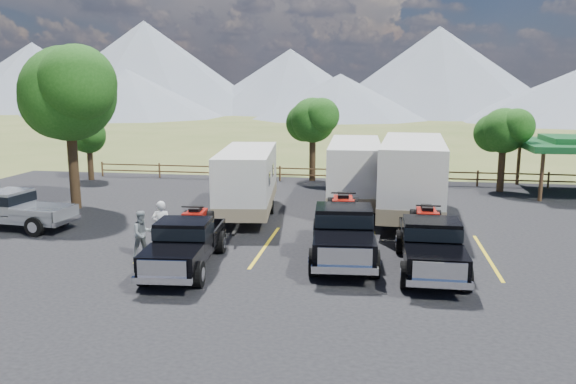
# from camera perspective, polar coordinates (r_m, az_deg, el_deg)

# --- Properties ---
(ground) EXTENTS (320.00, 320.00, 0.00)m
(ground) POSITION_cam_1_polar(r_m,az_deg,el_deg) (17.17, 1.65, -9.66)
(ground) COLOR #495C27
(ground) RESTS_ON ground
(asphalt_lot) EXTENTS (44.00, 34.00, 0.04)m
(asphalt_lot) POSITION_cam_1_polar(r_m,az_deg,el_deg) (19.98, 2.79, -6.62)
(asphalt_lot) COLOR black
(asphalt_lot) RESTS_ON ground
(stall_lines) EXTENTS (12.12, 5.50, 0.01)m
(stall_lines) POSITION_cam_1_polar(r_m,az_deg,el_deg) (20.92, 3.10, -5.75)
(stall_lines) COLOR gold
(stall_lines) RESTS_ON asphalt_lot
(tree_big_nw) EXTENTS (5.54, 5.18, 7.84)m
(tree_big_nw) POSITION_cam_1_polar(r_m,az_deg,el_deg) (28.95, -21.47, 9.28)
(tree_big_nw) COLOR black
(tree_big_nw) RESTS_ON ground
(tree_ne_a) EXTENTS (3.11, 2.92, 4.76)m
(tree_ne_a) POSITION_cam_1_polar(r_m,az_deg,el_deg) (33.77, 21.04, 5.82)
(tree_ne_a) COLOR black
(tree_ne_a) RESTS_ON ground
(tree_north) EXTENTS (3.46, 3.24, 5.25)m
(tree_north) POSITION_cam_1_polar(r_m,az_deg,el_deg) (35.27, 2.49, 7.28)
(tree_north) COLOR black
(tree_north) RESTS_ON ground
(tree_nw_small) EXTENTS (2.59, 2.43, 3.85)m
(tree_nw_small) POSITION_cam_1_polar(r_m,az_deg,el_deg) (37.74, -19.61, 5.30)
(tree_nw_small) COLOR black
(tree_nw_small) RESTS_ON ground
(rail_fence) EXTENTS (36.12, 0.12, 1.00)m
(rail_fence) POSITION_cam_1_polar(r_m,az_deg,el_deg) (34.87, 8.94, 1.78)
(rail_fence) COLOR brown
(rail_fence) RESTS_ON ground
(mountain_range) EXTENTS (209.00, 71.00, 20.00)m
(mountain_range) POSITION_cam_1_polar(r_m,az_deg,el_deg) (122.32, 4.72, 11.66)
(mountain_range) COLOR slate
(mountain_range) RESTS_ON ground
(rig_left) EXTENTS (2.32, 5.63, 1.83)m
(rig_left) POSITION_cam_1_polar(r_m,az_deg,el_deg) (18.93, -10.33, -4.93)
(rig_left) COLOR black
(rig_left) RESTS_ON asphalt_lot
(rig_center) EXTENTS (2.59, 6.39, 2.09)m
(rig_center) POSITION_cam_1_polar(r_m,az_deg,el_deg) (19.75, 5.65, -3.77)
(rig_center) COLOR black
(rig_center) RESTS_ON asphalt_lot
(rig_right) EXTENTS (2.07, 5.76, 1.92)m
(rig_right) POSITION_cam_1_polar(r_m,az_deg,el_deg) (18.96, 14.24, -4.94)
(rig_right) COLOR black
(rig_right) RESTS_ON asphalt_lot
(trailer_left) EXTENTS (3.17, 8.89, 3.07)m
(trailer_left) POSITION_cam_1_polar(r_m,az_deg,el_deg) (25.86, -4.14, 1.09)
(trailer_left) COLOR white
(trailer_left) RESTS_ON asphalt_lot
(trailer_center) EXTENTS (2.70, 9.34, 3.24)m
(trailer_center) POSITION_cam_1_polar(r_m,az_deg,el_deg) (27.86, 6.78, 1.93)
(trailer_center) COLOR white
(trailer_center) RESTS_ON asphalt_lot
(trailer_right) EXTENTS (3.14, 10.27, 3.56)m
(trailer_right) POSITION_cam_1_polar(r_m,az_deg,el_deg) (25.77, 12.49, 1.40)
(trailer_right) COLOR white
(trailer_right) RESTS_ON asphalt_lot
(pickup_silver) EXTENTS (5.57, 2.32, 1.63)m
(pickup_silver) POSITION_cam_1_polar(r_m,az_deg,el_deg) (26.24, -26.21, -1.56)
(pickup_silver) COLOR #9A9DA2
(pickup_silver) RESTS_ON asphalt_lot
(person_a) EXTENTS (0.78, 0.62, 1.86)m
(person_a) POSITION_cam_1_polar(r_m,az_deg,el_deg) (20.92, -12.72, -3.37)
(person_a) COLOR white
(person_a) RESTS_ON asphalt_lot
(person_b) EXTENTS (1.00, 1.00, 1.64)m
(person_b) POSITION_cam_1_polar(r_m,az_deg,el_deg) (20.43, -14.53, -4.12)
(person_b) COLOR gray
(person_b) RESTS_ON asphalt_lot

